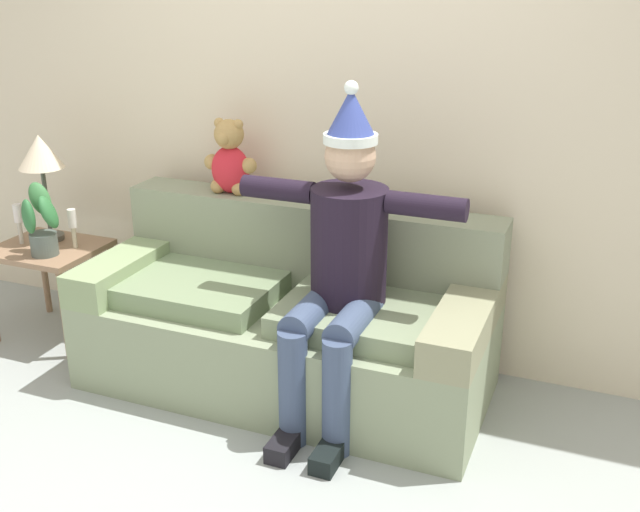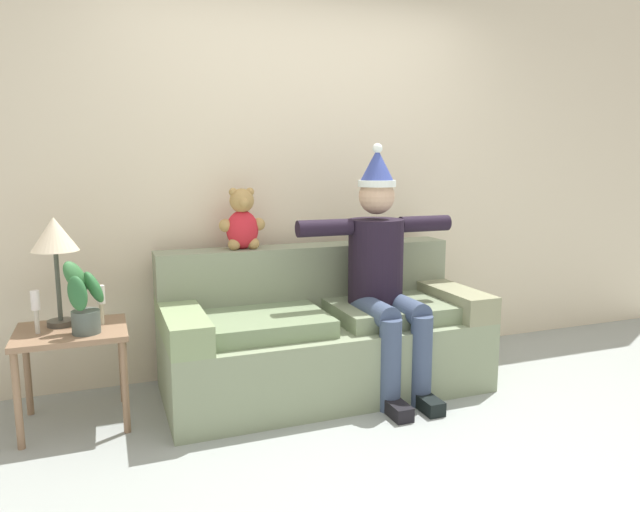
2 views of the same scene
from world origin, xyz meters
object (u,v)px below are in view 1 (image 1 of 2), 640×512
object	(u,v)px
person_seated	(341,259)
side_table	(49,260)
candle_tall	(18,218)
teddy_bear	(230,160)
table_lamp	(41,157)
couch	(290,319)
potted_plant	(41,224)
candle_short	(73,223)

from	to	relation	value
person_seated	side_table	world-z (taller)	person_seated
person_seated	candle_tall	distance (m)	1.92
teddy_bear	candle_tall	world-z (taller)	teddy_bear
table_lamp	candle_tall	distance (m)	0.36
teddy_bear	side_table	world-z (taller)	teddy_bear
couch	side_table	size ratio (longest dim) A/B	3.49
couch	potted_plant	bearing A→B (deg)	-174.78
couch	person_seated	size ratio (longest dim) A/B	1.29
potted_plant	person_seated	bearing A→B (deg)	-1.49
table_lamp	couch	bearing A→B (deg)	-2.93
teddy_bear	candle_tall	size ratio (longest dim) A/B	1.70
person_seated	side_table	size ratio (longest dim) A/B	2.71
candle_short	table_lamp	bearing A→B (deg)	164.87
side_table	candle_short	xyz separation A→B (m)	(0.16, 0.04, 0.22)
table_lamp	potted_plant	bearing A→B (deg)	-57.19
teddy_bear	side_table	bearing A→B (deg)	-164.76
side_table	table_lamp	size ratio (longest dim) A/B	0.95
couch	table_lamp	xyz separation A→B (m)	(-1.48, 0.08, 0.65)
side_table	candle_short	bearing A→B (deg)	14.41
candle_tall	candle_short	world-z (taller)	candle_tall
couch	table_lamp	distance (m)	1.62
table_lamp	potted_plant	distance (m)	0.38
candle_tall	teddy_bear	bearing A→B (deg)	14.19
candle_tall	candle_short	bearing A→B (deg)	10.91
candle_tall	candle_short	xyz separation A→B (m)	(0.31, 0.06, -0.01)
teddy_bear	candle_tall	bearing A→B (deg)	-165.81
table_lamp	person_seated	bearing A→B (deg)	-7.65
teddy_bear	potted_plant	size ratio (longest dim) A/B	0.97
couch	potted_plant	xyz separation A→B (m)	(-1.35, -0.12, 0.36)
side_table	candle_short	world-z (taller)	candle_short
table_lamp	candle_tall	size ratio (longest dim) A/B	2.61
couch	potted_plant	world-z (taller)	potted_plant
person_seated	teddy_bear	size ratio (longest dim) A/B	3.95
person_seated	candle_short	size ratio (longest dim) A/B	6.98
person_seated	teddy_bear	xyz separation A→B (m)	(-0.76, 0.42, 0.27)
side_table	person_seated	bearing A→B (deg)	-4.78
teddy_bear	table_lamp	distance (m)	1.06
side_table	candle_short	distance (m)	0.27
teddy_bear	side_table	xyz separation A→B (m)	(-1.00, -0.27, -0.59)
table_lamp	potted_plant	world-z (taller)	table_lamp
table_lamp	side_table	bearing A→B (deg)	-61.36
side_table	potted_plant	xyz separation A→B (m)	(0.08, -0.10, 0.25)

